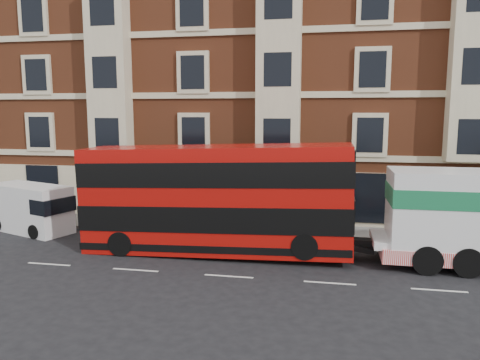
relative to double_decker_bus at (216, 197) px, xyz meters
name	(u,v)px	position (x,y,z in m)	size (l,w,h in m)	color
ground	(229,276)	(1.27, -2.99, -2.66)	(120.00, 120.00, 0.00)	black
sidewalk	(257,229)	(1.27, 4.51, -2.58)	(90.00, 3.00, 0.15)	slate
victorian_terrace	(282,60)	(1.77, 12.01, 7.41)	(45.00, 12.00, 20.40)	brown
lamp_post_west	(145,183)	(-4.73, 3.21, 0.02)	(0.35, 0.15, 4.35)	black
double_decker_bus	(216,197)	(0.00, 0.00, 0.00)	(12.38, 2.84, 5.01)	#A60D09
box_van	(30,209)	(-11.04, 2.01, -1.39)	(5.33, 3.55, 2.58)	white
pedestrian	(82,208)	(-9.21, 4.29, -1.73)	(0.56, 0.37, 1.55)	black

